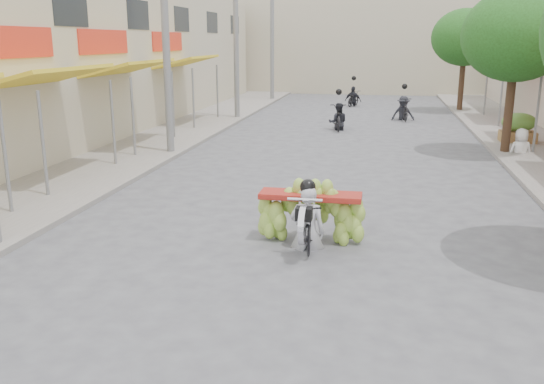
% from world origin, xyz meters
% --- Properties ---
extents(ground, '(120.00, 120.00, 0.00)m').
position_xyz_m(ground, '(0.00, 0.00, 0.00)').
color(ground, '#56565B').
rests_on(ground, ground).
extents(sidewalk_left, '(4.00, 60.00, 0.12)m').
position_xyz_m(sidewalk_left, '(-7.00, 15.00, 0.06)').
color(sidewalk_left, gray).
rests_on(sidewalk_left, ground).
extents(shophouse_row_left, '(9.77, 40.00, 6.00)m').
position_xyz_m(shophouse_row_left, '(-11.98, 13.98, 3.00)').
color(shophouse_row_left, '#BDB295').
rests_on(shophouse_row_left, ground).
extents(far_building, '(20.00, 6.00, 7.00)m').
position_xyz_m(far_building, '(0.00, 38.00, 3.50)').
color(far_building, '#BDB295').
rests_on(far_building, ground).
extents(utility_pole_mid, '(0.60, 0.24, 8.00)m').
position_xyz_m(utility_pole_mid, '(-5.40, 12.00, 4.03)').
color(utility_pole_mid, slate).
rests_on(utility_pole_mid, ground).
extents(utility_pole_far, '(0.60, 0.24, 8.00)m').
position_xyz_m(utility_pole_far, '(-5.40, 21.00, 4.03)').
color(utility_pole_far, slate).
rests_on(utility_pole_far, ground).
extents(utility_pole_back, '(0.60, 0.24, 8.00)m').
position_xyz_m(utility_pole_back, '(-5.40, 30.00, 4.03)').
color(utility_pole_back, slate).
rests_on(utility_pole_back, ground).
extents(street_tree_mid, '(3.40, 3.40, 5.25)m').
position_xyz_m(street_tree_mid, '(5.40, 14.00, 3.78)').
color(street_tree_mid, '#3A2719').
rests_on(street_tree_mid, ground).
extents(street_tree_far, '(3.40, 3.40, 5.25)m').
position_xyz_m(street_tree_far, '(5.40, 26.00, 3.78)').
color(street_tree_far, '#3A2719').
rests_on(street_tree_far, ground).
extents(produce_crate_far, '(1.20, 0.88, 1.16)m').
position_xyz_m(produce_crate_far, '(6.20, 16.00, 0.71)').
color(produce_crate_far, brown).
rests_on(produce_crate_far, ground).
extents(banana_motorbike, '(2.20, 1.77, 2.17)m').
position_xyz_m(banana_motorbike, '(0.14, 4.24, 0.73)').
color(banana_motorbike, black).
rests_on(banana_motorbike, ground).
extents(pedestrian, '(0.86, 0.62, 1.57)m').
position_xyz_m(pedestrian, '(5.86, 13.89, 0.90)').
color(pedestrian, white).
rests_on(pedestrian, ground).
extents(bg_motorbike_a, '(0.86, 1.86, 1.95)m').
position_xyz_m(bg_motorbike_a, '(-0.41, 18.48, 0.72)').
color(bg_motorbike_a, black).
rests_on(bg_motorbike_a, ground).
extents(bg_motorbike_b, '(1.13, 1.97, 1.95)m').
position_xyz_m(bg_motorbike_b, '(2.37, 22.04, 0.82)').
color(bg_motorbike_b, black).
rests_on(bg_motorbike_b, ground).
extents(bg_motorbike_c, '(1.08, 1.63, 1.95)m').
position_xyz_m(bg_motorbike_c, '(-0.25, 27.64, 0.81)').
color(bg_motorbike_c, black).
rests_on(bg_motorbike_c, ground).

